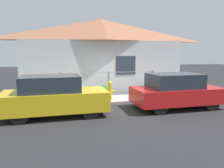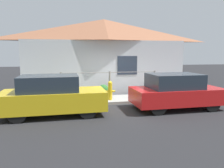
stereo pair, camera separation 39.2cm
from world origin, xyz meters
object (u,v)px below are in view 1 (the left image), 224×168
(car_left, at_px, (54,96))
(potted_plant_near_hydrant, at_px, (103,91))
(car_right, at_px, (176,91))
(fire_hydrant, at_px, (110,90))
(potted_plant_by_fence, at_px, (59,94))

(car_left, distance_m, potted_plant_near_hydrant, 3.12)
(car_left, relative_size, car_right, 1.02)
(fire_hydrant, bearing_deg, potted_plant_near_hydrant, 113.46)
(car_right, distance_m, potted_plant_near_hydrant, 3.45)
(car_right, relative_size, potted_plant_near_hydrant, 5.68)
(fire_hydrant, xyz_separation_m, potted_plant_by_fence, (-2.30, 0.49, -0.18))
(car_right, xyz_separation_m, potted_plant_near_hydrant, (-2.68, 2.17, -0.23))
(car_right, relative_size, fire_hydrant, 4.20)
(fire_hydrant, bearing_deg, potted_plant_by_fence, 167.89)
(fire_hydrant, xyz_separation_m, potted_plant_near_hydrant, (-0.23, 0.53, -0.10))
(car_left, relative_size, potted_plant_near_hydrant, 5.80)
(car_right, distance_m, fire_hydrant, 2.95)
(potted_plant_near_hydrant, bearing_deg, car_left, -135.87)
(car_left, relative_size, potted_plant_by_fence, 7.36)
(potted_plant_by_fence, bearing_deg, car_left, -94.38)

